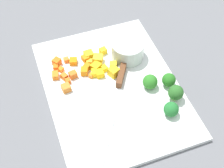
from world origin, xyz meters
TOP-DOWN VIEW (x-y plane):
  - ground_plane at (0.00, 0.00)m, footprint 4.00×4.00m
  - cutting_board at (0.00, 0.00)m, footprint 0.41×0.31m
  - prep_bowl at (0.08, -0.07)m, footprint 0.08×0.08m
  - chef_knife at (-0.03, 0.00)m, footprint 0.29×0.19m
  - carrot_dice_0 at (0.11, 0.11)m, footprint 0.02×0.02m
  - carrot_dice_1 at (0.06, 0.05)m, footprint 0.02×0.02m
  - carrot_dice_2 at (0.07, 0.12)m, footprint 0.02×0.02m
  - carrot_dice_3 at (0.10, 0.03)m, footprint 0.02×0.02m
  - carrot_dice_4 at (0.06, 0.08)m, footprint 0.02×0.02m
  - carrot_dice_5 at (0.03, 0.10)m, footprint 0.02×0.02m
  - carrot_dice_6 at (0.04, 0.04)m, footprint 0.01×0.01m
  - carrot_dice_7 at (0.10, 0.11)m, footprint 0.02×0.02m
  - carrot_dice_8 at (0.05, 0.10)m, footprint 0.01×0.01m
  - carrot_dice_9 at (0.09, 0.10)m, footprint 0.02×0.02m
  - carrot_dice_10 at (0.10, 0.07)m, footprint 0.02×0.02m
  - carrot_dice_11 at (0.06, 0.10)m, footprint 0.02×0.02m
  - carrot_dice_12 at (0.07, 0.04)m, footprint 0.02×0.02m
  - carrot_dice_13 at (0.12, 0.08)m, footprint 0.01×0.01m
  - pepper_dice_0 at (0.09, 0.03)m, footprint 0.02×0.02m
  - pepper_dice_1 at (0.05, 0.03)m, footprint 0.02×0.02m
  - pepper_dice_2 at (0.03, -0.02)m, footprint 0.03×0.03m
  - pepper_dice_3 at (0.06, -0.02)m, footprint 0.02×0.02m
  - pepper_dice_4 at (0.09, 0.01)m, footprint 0.03×0.03m
  - pepper_dice_5 at (0.11, -0.02)m, footprint 0.02×0.02m
  - pepper_dice_6 at (0.11, 0.02)m, footprint 0.02×0.02m
  - pepper_dice_7 at (0.04, 0.02)m, footprint 0.02×0.02m
  - pepper_dice_8 at (0.07, 0.02)m, footprint 0.03×0.03m
  - pepper_dice_9 at (0.06, -0.00)m, footprint 0.02×0.02m
  - broccoli_floret_0 at (-0.12, -0.10)m, footprint 0.03×0.03m
  - broccoli_floret_1 at (-0.03, -0.08)m, footprint 0.04×0.04m
  - broccoli_floret_2 at (-0.04, -0.13)m, footprint 0.03×0.03m
  - broccoli_floret_3 at (-0.08, -0.12)m, footprint 0.04×0.04m

SIDE VIEW (x-z plane):
  - ground_plane at x=0.00m, z-range 0.00..0.00m
  - cutting_board at x=0.00m, z-range 0.00..0.01m
  - carrot_dice_9 at x=0.09m, z-range 0.01..0.02m
  - pepper_dice_0 at x=0.09m, z-range 0.01..0.02m
  - carrot_dice_6 at x=0.04m, z-range 0.01..0.02m
  - carrot_dice_13 at x=0.12m, z-range 0.01..0.02m
  - carrot_dice_8 at x=0.05m, z-range 0.01..0.02m
  - pepper_dice_9 at x=0.06m, z-range 0.01..0.02m
  - carrot_dice_10 at x=0.10m, z-range 0.01..0.03m
  - carrot_dice_7 at x=0.10m, z-range 0.01..0.03m
  - carrot_dice_11 at x=0.06m, z-range 0.01..0.03m
  - chef_knife at x=-0.03m, z-range 0.01..0.03m
  - carrot_dice_2 at x=0.07m, z-range 0.01..0.03m
  - carrot_dice_3 at x=0.10m, z-range 0.01..0.03m
  - carrot_dice_12 at x=0.07m, z-range 0.01..0.03m
  - pepper_dice_1 at x=0.05m, z-range 0.01..0.03m
  - pepper_dice_6 at x=0.11m, z-range 0.01..0.03m
  - pepper_dice_3 at x=0.06m, z-range 0.01..0.03m
  - pepper_dice_5 at x=0.11m, z-range 0.01..0.03m
  - pepper_dice_7 at x=0.04m, z-range 0.01..0.03m
  - pepper_dice_8 at x=0.07m, z-range 0.01..0.03m
  - carrot_dice_4 at x=0.06m, z-range 0.01..0.03m
  - carrot_dice_5 at x=0.03m, z-range 0.01..0.03m
  - carrot_dice_1 at x=0.06m, z-range 0.01..0.03m
  - carrot_dice_0 at x=0.11m, z-range 0.01..0.03m
  - pepper_dice_4 at x=0.09m, z-range 0.01..0.03m
  - pepper_dice_2 at x=0.03m, z-range 0.01..0.03m
  - broccoli_floret_0 at x=-0.12m, z-range 0.01..0.05m
  - broccoli_floret_1 at x=-0.03m, z-range 0.01..0.05m
  - broccoli_floret_2 at x=-0.04m, z-range 0.01..0.05m
  - prep_bowl at x=0.08m, z-range 0.01..0.06m
  - broccoli_floret_3 at x=-0.08m, z-range 0.01..0.06m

